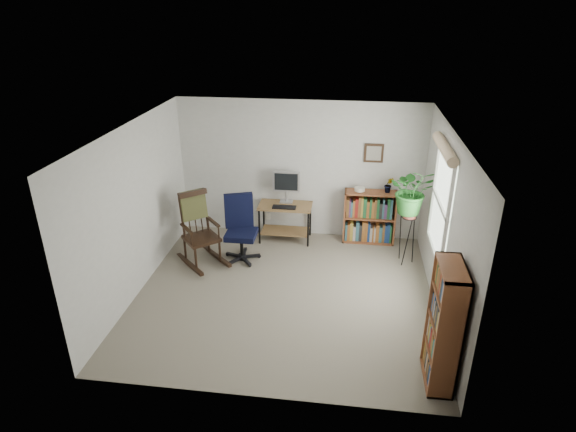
# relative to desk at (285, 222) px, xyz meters

# --- Properties ---
(floor) EXTENTS (4.20, 4.00, 0.00)m
(floor) POSITION_rel_desk_xyz_m (0.22, -1.70, -0.33)
(floor) COLOR gray
(floor) RESTS_ON ground
(ceiling) EXTENTS (4.20, 4.00, 0.00)m
(ceiling) POSITION_rel_desk_xyz_m (0.22, -1.70, 2.07)
(ceiling) COLOR silver
(ceiling) RESTS_ON ground
(wall_back) EXTENTS (4.20, 0.00, 2.40)m
(wall_back) POSITION_rel_desk_xyz_m (0.22, 0.30, 0.87)
(wall_back) COLOR silver
(wall_back) RESTS_ON ground
(wall_front) EXTENTS (4.20, 0.00, 2.40)m
(wall_front) POSITION_rel_desk_xyz_m (0.22, -3.70, 0.87)
(wall_front) COLOR silver
(wall_front) RESTS_ON ground
(wall_left) EXTENTS (0.00, 4.00, 2.40)m
(wall_left) POSITION_rel_desk_xyz_m (-1.88, -1.70, 0.87)
(wall_left) COLOR silver
(wall_left) RESTS_ON ground
(wall_right) EXTENTS (0.00, 4.00, 2.40)m
(wall_right) POSITION_rel_desk_xyz_m (2.32, -1.70, 0.87)
(wall_right) COLOR silver
(wall_right) RESTS_ON ground
(window) EXTENTS (0.12, 1.20, 1.50)m
(window) POSITION_rel_desk_xyz_m (2.28, -1.40, 1.07)
(window) COLOR white
(window) RESTS_ON wall_right
(desk) EXTENTS (0.91, 0.50, 0.66)m
(desk) POSITION_rel_desk_xyz_m (0.00, 0.00, 0.00)
(desk) COLOR olive
(desk) RESTS_ON floor
(monitor) EXTENTS (0.46, 0.16, 0.56)m
(monitor) POSITION_rel_desk_xyz_m (0.00, 0.14, 0.61)
(monitor) COLOR #B2B1B6
(monitor) RESTS_ON desk
(keyboard) EXTENTS (0.40, 0.15, 0.02)m
(keyboard) POSITION_rel_desk_xyz_m (0.00, -0.12, 0.34)
(keyboard) COLOR black
(keyboard) RESTS_ON desk
(office_chair) EXTENTS (0.76, 0.76, 1.09)m
(office_chair) POSITION_rel_desk_xyz_m (-0.60, -0.81, 0.22)
(office_chair) COLOR black
(office_chair) RESTS_ON floor
(rocking_chair) EXTENTS (1.14, 1.18, 1.19)m
(rocking_chair) POSITION_rel_desk_xyz_m (-1.20, -0.98, 0.27)
(rocking_chair) COLOR black
(rocking_chair) RESTS_ON floor
(low_bookshelf) EXTENTS (0.88, 0.29, 0.93)m
(low_bookshelf) POSITION_rel_desk_xyz_m (1.44, 0.12, 0.14)
(low_bookshelf) COLOR brown
(low_bookshelf) RESTS_ON floor
(tall_bookshelf) EXTENTS (0.27, 0.63, 1.45)m
(tall_bookshelf) POSITION_rel_desk_xyz_m (2.14, -3.17, 0.40)
(tall_bookshelf) COLOR brown
(tall_bookshelf) RESTS_ON floor
(plant_stand) EXTENTS (0.28, 0.28, 0.93)m
(plant_stand) POSITION_rel_desk_xyz_m (2.02, -0.54, 0.14)
(plant_stand) COLOR black
(plant_stand) RESTS_ON floor
(spider_plant) EXTENTS (1.69, 1.87, 1.46)m
(spider_plant) POSITION_rel_desk_xyz_m (2.02, -0.54, 1.27)
(spider_plant) COLOR #256C26
(spider_plant) RESTS_ON plant_stand
(potted_plant_small) EXTENTS (0.13, 0.24, 0.11)m
(potted_plant_small) POSITION_rel_desk_xyz_m (1.72, 0.13, 0.66)
(potted_plant_small) COLOR #256C26
(potted_plant_small) RESTS_ON low_bookshelf
(framed_picture) EXTENTS (0.32, 0.04, 0.32)m
(framed_picture) POSITION_rel_desk_xyz_m (1.44, 0.27, 1.23)
(framed_picture) COLOR black
(framed_picture) RESTS_ON wall_back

